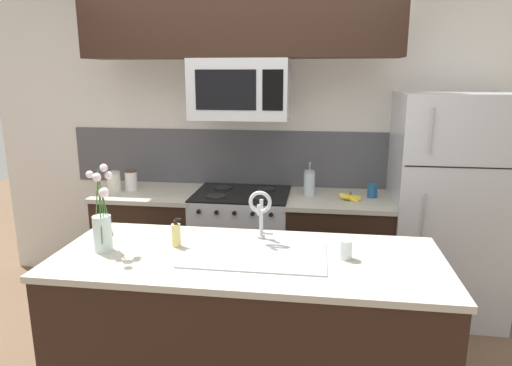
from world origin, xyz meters
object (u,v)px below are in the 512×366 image
(banana_bunch, at_px, (350,197))
(coffee_tin, at_px, (372,191))
(storage_jar_medium, at_px, (131,180))
(storage_jar_tall, at_px, (114,181))
(drinking_glass, at_px, (345,249))
(stove_range, at_px, (242,246))
(refrigerator, at_px, (447,207))
(microwave, at_px, (240,89))
(sink_faucet, at_px, (261,209))
(flower_vase, at_px, (103,227))
(french_press, at_px, (309,183))
(dish_soap_bottle, at_px, (176,235))

(banana_bunch, xyz_separation_m, coffee_tin, (0.17, 0.11, 0.03))
(storage_jar_medium, bearing_deg, storage_jar_tall, -158.73)
(storage_jar_medium, relative_size, drinking_glass, 1.65)
(stove_range, bearing_deg, storage_jar_tall, -178.08)
(refrigerator, bearing_deg, microwave, -178.53)
(refrigerator, relative_size, drinking_glass, 16.72)
(coffee_tin, height_order, drinking_glass, coffee_tin)
(microwave, xyz_separation_m, sink_faucet, (0.29, -1.01, -0.64))
(stove_range, distance_m, storage_jar_medium, 1.08)
(storage_jar_medium, xyz_separation_m, sink_faucet, (1.23, -1.05, 0.11))
(microwave, relative_size, sink_faucet, 2.43)
(microwave, height_order, storage_jar_medium, microwave)
(refrigerator, distance_m, sink_faucet, 1.70)
(stove_range, bearing_deg, drinking_glass, -58.04)
(storage_jar_tall, relative_size, coffee_tin, 1.48)
(refrigerator, bearing_deg, flower_vase, -148.38)
(microwave, relative_size, flower_vase, 1.56)
(microwave, relative_size, french_press, 2.79)
(stove_range, bearing_deg, flower_vase, -112.72)
(storage_jar_tall, relative_size, dish_soap_bottle, 0.98)
(coffee_tin, xyz_separation_m, dish_soap_bottle, (-1.20, -1.22, 0.01))
(stove_range, relative_size, coffee_tin, 8.45)
(microwave, relative_size, drinking_glass, 7.21)
(banana_bunch, distance_m, dish_soap_bottle, 1.52)
(storage_jar_tall, relative_size, drinking_glass, 1.57)
(flower_vase, bearing_deg, stove_range, 67.28)
(drinking_glass, bearing_deg, flower_vase, -176.79)
(storage_jar_medium, height_order, dish_soap_bottle, storage_jar_medium)
(french_press, xyz_separation_m, drinking_glass, (0.22, -1.28, -0.05))
(microwave, distance_m, dish_soap_bottle, 1.40)
(storage_jar_tall, bearing_deg, stove_range, 1.92)
(stove_range, xyz_separation_m, dish_soap_bottle, (-0.17, -1.17, 0.52))
(storage_jar_tall, bearing_deg, storage_jar_medium, 21.27)
(stove_range, xyz_separation_m, drinking_glass, (0.76, -1.22, 0.50))
(microwave, bearing_deg, sink_faucet, -74.07)
(refrigerator, distance_m, french_press, 1.07)
(french_press, distance_m, drinking_glass, 1.30)
(microwave, bearing_deg, drinking_glass, -57.59)
(storage_jar_tall, distance_m, sink_faucet, 1.69)
(refrigerator, relative_size, dish_soap_bottle, 10.47)
(microwave, bearing_deg, refrigerator, 1.47)
(coffee_tin, bearing_deg, banana_bunch, -147.24)
(stove_range, relative_size, dish_soap_bottle, 5.64)
(drinking_glass, bearing_deg, sink_faucet, 157.98)
(french_press, xyz_separation_m, flower_vase, (-1.08, -1.36, 0.04))
(microwave, distance_m, banana_bunch, 1.18)
(storage_jar_medium, bearing_deg, flower_vase, -73.15)
(french_press, relative_size, dish_soap_bottle, 1.62)
(stove_range, distance_m, coffee_tin, 1.15)
(sink_faucet, bearing_deg, drinking_glass, -22.02)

